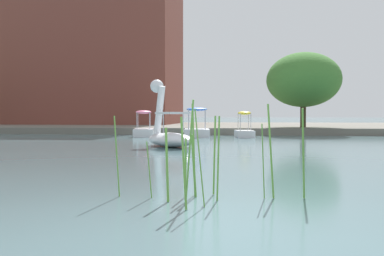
# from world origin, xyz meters

# --- Properties ---
(ground_plane) EXTENTS (429.59, 429.59, 0.00)m
(ground_plane) POSITION_xyz_m (0.00, 0.00, 0.00)
(ground_plane) COLOR slate
(shore_bank_far) EXTENTS (130.14, 21.24, 0.44)m
(shore_bank_far) POSITION_xyz_m (0.00, 32.26, 0.22)
(shore_bank_far) COLOR #6B665B
(shore_bank_far) RESTS_ON ground_plane
(swan_boat) EXTENTS (2.66, 2.78, 2.69)m
(swan_boat) POSITION_xyz_m (-1.98, 11.83, 0.58)
(swan_boat) COLOR white
(swan_boat) RESTS_ON ground_plane
(pedal_boat_yellow) EXTENTS (1.18, 1.95, 1.46)m
(pedal_boat_yellow) POSITION_xyz_m (1.08, 19.54, 0.42)
(pedal_boat_yellow) COLOR white
(pedal_boat_yellow) RESTS_ON ground_plane
(pedal_boat_blue) EXTENTS (1.63, 2.52, 1.67)m
(pedal_boat_blue) POSITION_xyz_m (-1.62, 19.78, 0.46)
(pedal_boat_blue) COLOR white
(pedal_boat_blue) RESTS_ON ground_plane
(pedal_boat_pink) EXTENTS (1.44, 2.24, 1.51)m
(pedal_boat_pink) POSITION_xyz_m (-4.71, 19.70, 0.44)
(pedal_boat_pink) COLOR white
(pedal_boat_pink) RESTS_ON ground_plane
(tree_sapling_by_fence) EXTENTS (5.55, 6.17, 4.88)m
(tree_sapling_by_fence) POSITION_xyz_m (4.96, 24.05, 3.53)
(tree_sapling_by_fence) COLOR #423323
(tree_sapling_by_fence) RESTS_ON shore_bank_far
(apartment_block) EXTENTS (16.70, 10.31, 13.90)m
(apartment_block) POSITION_xyz_m (-13.27, 34.64, 7.39)
(apartment_block) COLOR brown
(apartment_block) RESTS_ON shore_bank_far
(reed_clump_foreground) EXTENTS (2.85, 1.33, 1.46)m
(reed_clump_foreground) POSITION_xyz_m (0.30, 1.33, 0.61)
(reed_clump_foreground) COLOR #568E38
(reed_clump_foreground) RESTS_ON ground_plane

